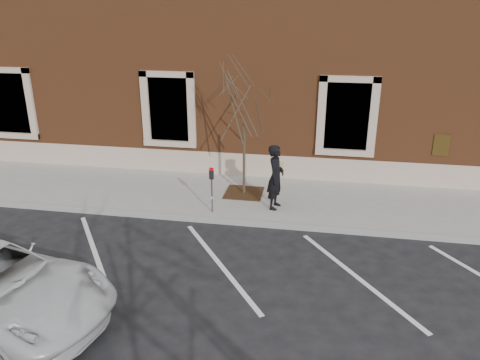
# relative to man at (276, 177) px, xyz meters

# --- Properties ---
(ground) EXTENTS (120.00, 120.00, 0.00)m
(ground) POSITION_rel_man_xyz_m (-0.98, -0.98, -1.11)
(ground) COLOR #28282B
(ground) RESTS_ON ground
(sidewalk_near) EXTENTS (40.00, 3.50, 0.15)m
(sidewalk_near) POSITION_rel_man_xyz_m (-0.98, 0.77, -1.04)
(sidewalk_near) COLOR #B6B3AB
(sidewalk_near) RESTS_ON ground
(curb_near) EXTENTS (40.00, 0.12, 0.15)m
(curb_near) POSITION_rel_man_xyz_m (-0.98, -1.03, -1.04)
(curb_near) COLOR #9E9E99
(curb_near) RESTS_ON ground
(parking_stripes) EXTENTS (28.00, 4.40, 0.01)m
(parking_stripes) POSITION_rel_man_xyz_m (-0.98, -3.18, -1.11)
(parking_stripes) COLOR silver
(parking_stripes) RESTS_ON ground
(building_civic) EXTENTS (40.00, 8.62, 8.00)m
(building_civic) POSITION_rel_man_xyz_m (-0.98, 6.76, 2.88)
(building_civic) COLOR brown
(building_civic) RESTS_ON ground
(man) EXTENTS (0.58, 0.77, 1.92)m
(man) POSITION_rel_man_xyz_m (0.00, 0.00, 0.00)
(man) COLOR black
(man) RESTS_ON sidewalk_near
(parking_meter) EXTENTS (0.12, 0.09, 1.35)m
(parking_meter) POSITION_rel_man_xyz_m (-1.76, -0.63, -0.02)
(parking_meter) COLOR #595B60
(parking_meter) RESTS_ON sidewalk_near
(tree_grate) EXTENTS (1.17, 1.17, 0.03)m
(tree_grate) POSITION_rel_man_xyz_m (-1.08, 0.91, -0.95)
(tree_grate) COLOR #3F2A14
(tree_grate) RESTS_ON sidewalk_near
(sapling) EXTENTS (2.49, 2.49, 4.16)m
(sapling) POSITION_rel_man_xyz_m (-1.08, 0.91, 1.95)
(sapling) COLOR #443829
(sapling) RESTS_ON sidewalk_near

